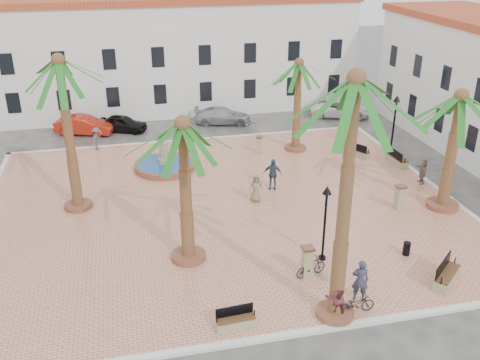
% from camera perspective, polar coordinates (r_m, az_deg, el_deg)
% --- Properties ---
extents(ground, '(120.00, 120.00, 0.00)m').
position_cam_1_polar(ground, '(30.09, -1.86, -2.95)').
color(ground, '#56544F').
rests_on(ground, ground).
extents(plaza, '(26.00, 22.00, 0.15)m').
position_cam_1_polar(plaza, '(30.06, -1.86, -2.82)').
color(plaza, tan).
rests_on(plaza, ground).
extents(kerb_n, '(26.30, 0.30, 0.16)m').
position_cam_1_polar(kerb_n, '(40.01, -4.93, 4.28)').
color(kerb_n, silver).
rests_on(kerb_n, ground).
extents(kerb_s, '(26.30, 0.30, 0.16)m').
position_cam_1_polar(kerb_s, '(21.16, 4.18, -16.30)').
color(kerb_s, silver).
rests_on(kerb_s, ground).
extents(kerb_e, '(0.30, 22.30, 0.16)m').
position_cam_1_polar(kerb_e, '(34.67, 19.72, -0.44)').
color(kerb_e, silver).
rests_on(kerb_e, ground).
extents(building_north, '(30.40, 7.40, 9.50)m').
position_cam_1_polar(building_north, '(47.36, -6.77, 13.30)').
color(building_north, white).
rests_on(building_north, ground).
extents(fountain, '(3.92, 3.92, 2.03)m').
position_cam_1_polar(fountain, '(34.91, -8.02, 1.63)').
color(fountain, brown).
rests_on(fountain, plaza).
extents(palm_nw, '(5.03, 5.03, 8.54)m').
position_cam_1_polar(palm_nw, '(28.62, -18.60, 10.34)').
color(palm_nw, brown).
rests_on(palm_nw, plaza).
extents(palm_sw, '(5.27, 5.27, 7.00)m').
position_cam_1_polar(palm_sw, '(22.82, -6.07, 4.04)').
color(palm_sw, brown).
rests_on(palm_sw, plaza).
extents(palm_s, '(4.95, 4.95, 9.89)m').
position_cam_1_polar(palm_s, '(18.27, 12.04, 7.72)').
color(palm_s, brown).
rests_on(palm_s, plaza).
extents(palm_e, '(5.66, 5.66, 6.76)m').
position_cam_1_polar(palm_e, '(29.91, 22.28, 6.71)').
color(palm_e, brown).
rests_on(palm_e, plaza).
extents(palm_ne, '(4.83, 4.83, 6.46)m').
position_cam_1_polar(palm_ne, '(36.51, 6.28, 11.16)').
color(palm_ne, brown).
rests_on(palm_ne, plaza).
extents(bench_s, '(1.62, 0.59, 0.84)m').
position_cam_1_polar(bench_s, '(21.28, -0.46, -14.86)').
color(bench_s, gray).
rests_on(bench_s, plaza).
extents(bench_se, '(1.92, 1.77, 1.06)m').
position_cam_1_polar(bench_se, '(25.22, 21.18, -9.56)').
color(bench_se, gray).
rests_on(bench_se, plaza).
extents(bench_e, '(0.69, 1.98, 1.03)m').
position_cam_1_polar(bench_e, '(36.78, 16.37, 2.08)').
color(bench_e, gray).
rests_on(bench_e, plaza).
extents(bench_ne, '(1.39, 1.87, 0.97)m').
position_cam_1_polar(bench_ne, '(37.50, 12.40, 2.92)').
color(bench_ne, gray).
rests_on(bench_ne, plaza).
extents(lamppost_s, '(0.41, 0.41, 3.78)m').
position_cam_1_polar(lamppost_s, '(24.25, 9.12, -3.25)').
color(lamppost_s, black).
rests_on(lamppost_s, plaza).
extents(lamppost_e, '(0.48, 0.48, 4.41)m').
position_cam_1_polar(lamppost_e, '(36.70, 16.19, 6.55)').
color(lamppost_e, black).
rests_on(lamppost_e, plaza).
extents(bollard_se, '(0.53, 0.53, 1.46)m').
position_cam_1_polar(bollard_se, '(23.92, 7.19, -8.55)').
color(bollard_se, gray).
rests_on(bollard_se, plaza).
extents(bollard_n, '(0.53, 0.53, 1.23)m').
position_cam_1_polar(bollard_n, '(36.97, 2.05, 3.79)').
color(bollard_n, gray).
rests_on(bollard_n, plaza).
extents(bollard_e, '(0.54, 0.54, 1.43)m').
position_cam_1_polar(bollard_e, '(30.54, 16.67, -1.75)').
color(bollard_e, gray).
rests_on(bollard_e, plaza).
extents(litter_bin, '(0.34, 0.34, 0.66)m').
position_cam_1_polar(litter_bin, '(26.58, 17.35, -7.01)').
color(litter_bin, black).
rests_on(litter_bin, plaza).
extents(cyclist_a, '(0.79, 0.64, 1.89)m').
position_cam_1_polar(cyclist_a, '(22.75, 12.70, -10.39)').
color(cyclist_a, '#2E3348').
rests_on(cyclist_a, plaza).
extents(bicycle_a, '(1.63, 0.60, 0.85)m').
position_cam_1_polar(bicycle_a, '(22.30, 12.22, -12.79)').
color(bicycle_a, black).
rests_on(bicycle_a, plaza).
extents(cyclist_b, '(0.93, 0.74, 1.85)m').
position_cam_1_polar(cyclist_b, '(21.69, 10.18, -12.14)').
color(cyclist_b, '#591F29').
rests_on(cyclist_b, plaza).
extents(bicycle_b, '(1.59, 0.83, 0.92)m').
position_cam_1_polar(bicycle_b, '(24.07, 7.57, -9.19)').
color(bicycle_b, black).
rests_on(bicycle_b, plaza).
extents(pedestrian_fountain_a, '(0.84, 0.58, 1.66)m').
position_cam_1_polar(pedestrian_fountain_a, '(30.10, 1.71, -0.85)').
color(pedestrian_fountain_a, '#807053').
rests_on(pedestrian_fountain_a, plaza).
extents(pedestrian_fountain_b, '(1.21, 0.85, 1.90)m').
position_cam_1_polar(pedestrian_fountain_b, '(31.62, 3.50, 0.65)').
color(pedestrian_fountain_b, '#324358').
rests_on(pedestrian_fountain_b, plaza).
extents(pedestrian_north, '(0.89, 1.18, 1.62)m').
position_cam_1_polar(pedestrian_north, '(38.88, -15.03, 4.28)').
color(pedestrian_north, '#4D4E53').
rests_on(pedestrian_north, plaza).
extents(pedestrian_east, '(0.78, 1.55, 1.61)m').
position_cam_1_polar(pedestrian_east, '(34.19, 18.88, 0.94)').
color(pedestrian_east, '#7E6A60').
rests_on(pedestrian_east, plaza).
extents(car_black, '(4.09, 2.89, 1.29)m').
position_cam_1_polar(car_black, '(42.71, -12.43, 5.92)').
color(car_black, black).
rests_on(car_black, ground).
extents(car_red, '(4.61, 2.79, 1.44)m').
position_cam_1_polar(car_red, '(42.79, -16.30, 5.64)').
color(car_red, red).
rests_on(car_red, ground).
extents(car_silver, '(4.83, 2.82, 1.32)m').
position_cam_1_polar(car_silver, '(43.56, -1.86, 6.87)').
color(car_silver, '#A7A7B0').
rests_on(car_silver, ground).
extents(car_white, '(5.55, 3.94, 1.40)m').
position_cam_1_polar(car_white, '(46.12, 10.61, 7.54)').
color(car_white, white).
rests_on(car_white, ground).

